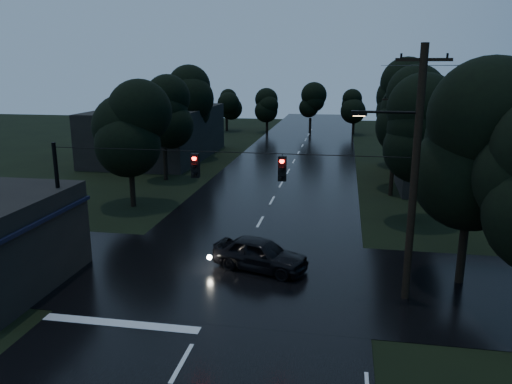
% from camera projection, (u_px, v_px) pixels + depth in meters
% --- Properties ---
extents(main_road, '(12.00, 120.00, 0.02)m').
position_uv_depth(main_road, '(281.00, 185.00, 39.71)').
color(main_road, black).
rests_on(main_road, ground).
extents(cross_street, '(60.00, 9.00, 0.02)m').
position_uv_depth(cross_street, '(231.00, 275.00, 22.53)').
color(cross_street, black).
rests_on(cross_street, ground).
extents(building_far_right, '(10.00, 14.00, 4.40)m').
position_uv_depth(building_far_right, '(458.00, 154.00, 40.62)').
color(building_far_right, black).
rests_on(building_far_right, ground).
extents(building_far_left, '(10.00, 16.00, 5.00)m').
position_uv_depth(building_far_left, '(158.00, 133.00, 51.00)').
color(building_far_left, black).
rests_on(building_far_left, ground).
extents(utility_pole_main, '(3.50, 0.30, 10.00)m').
position_uv_depth(utility_pole_main, '(412.00, 172.00, 19.03)').
color(utility_pole_main, black).
rests_on(utility_pole_main, ground).
extents(utility_pole_far, '(2.00, 0.30, 7.50)m').
position_uv_depth(utility_pole_far, '(394.00, 143.00, 35.45)').
color(utility_pole_far, black).
rests_on(utility_pole_far, ground).
extents(anchor_pole_left, '(0.18, 0.18, 6.00)m').
position_uv_depth(anchor_pole_left, '(60.00, 209.00, 22.10)').
color(anchor_pole_left, black).
rests_on(anchor_pole_left, ground).
extents(span_signals, '(15.00, 0.37, 1.12)m').
position_uv_depth(span_signals, '(237.00, 166.00, 20.18)').
color(span_signals, black).
rests_on(span_signals, ground).
extents(tree_corner_near, '(4.48, 4.48, 9.44)m').
position_uv_depth(tree_corner_near, '(474.00, 146.00, 20.32)').
color(tree_corner_near, black).
rests_on(tree_corner_near, ground).
extents(tree_left_a, '(3.92, 3.92, 8.26)m').
position_uv_depth(tree_left_a, '(129.00, 128.00, 32.31)').
color(tree_left_a, black).
rests_on(tree_left_a, ground).
extents(tree_left_b, '(4.20, 4.20, 8.85)m').
position_uv_depth(tree_left_b, '(163.00, 112.00, 39.95)').
color(tree_left_b, black).
rests_on(tree_left_b, ground).
extents(tree_left_c, '(4.48, 4.48, 9.44)m').
position_uv_depth(tree_left_c, '(193.00, 99.00, 49.50)').
color(tree_left_c, black).
rests_on(tree_left_c, ground).
extents(tree_right_a, '(4.20, 4.20, 8.85)m').
position_uv_depth(tree_right_a, '(417.00, 129.00, 29.17)').
color(tree_right_a, black).
rests_on(tree_right_a, ground).
extents(tree_right_b, '(4.48, 4.48, 9.44)m').
position_uv_depth(tree_right_b, '(412.00, 111.00, 36.62)').
color(tree_right_b, black).
rests_on(tree_right_b, ground).
extents(tree_right_c, '(4.76, 4.76, 10.03)m').
position_uv_depth(tree_right_c, '(405.00, 97.00, 45.97)').
color(tree_right_c, black).
rests_on(tree_right_c, ground).
extents(car, '(4.80, 2.99, 1.52)m').
position_uv_depth(car, '(260.00, 254.00, 22.99)').
color(car, black).
rests_on(car, ground).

